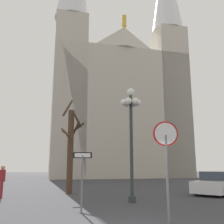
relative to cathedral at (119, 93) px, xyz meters
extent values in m
cube|color=#BCB5A5|center=(-0.13, 0.95, -3.46)|extent=(20.70, 13.05, 17.94)
pyramid|color=#BCB5A5|center=(0.46, -3.23, 7.26)|extent=(7.02, 2.94, 3.50)
cylinder|color=gold|center=(0.46, -3.23, 9.91)|extent=(0.70, 0.70, 1.80)
cube|color=#BCB5A5|center=(-7.16, -3.10, -1.29)|extent=(4.95, 4.95, 22.29)
cube|color=#BCB5A5|center=(7.74, -0.99, -1.29)|extent=(4.95, 4.95, 22.29)
cylinder|color=slate|center=(-2.36, -29.72, -11.10)|extent=(0.08, 0.08, 2.66)
cylinder|color=red|center=(-2.36, -29.72, -9.74)|extent=(0.79, 0.12, 0.79)
cylinder|color=white|center=(-2.36, -29.74, -9.74)|extent=(0.69, 0.07, 0.70)
cylinder|color=slate|center=(-4.98, -27.64, -11.39)|extent=(0.07, 0.07, 2.08)
cube|color=black|center=(-4.98, -27.64, -10.35)|extent=(0.71, 0.05, 0.22)
cube|color=white|center=(-4.98, -27.66, -10.35)|extent=(0.60, 0.03, 0.16)
cylinder|color=#2D3833|center=(-2.64, -25.13, -9.85)|extent=(0.16, 0.16, 5.16)
cylinder|color=#2D3833|center=(-2.64, -25.13, -12.28)|extent=(0.36, 0.36, 0.30)
sphere|color=white|center=(-2.64, -25.13, -7.08)|extent=(0.38, 0.38, 0.38)
sphere|color=white|center=(-2.29, -25.13, -7.63)|extent=(0.34, 0.34, 0.34)
cylinder|color=#2D3833|center=(-2.46, -25.13, -7.63)|extent=(0.05, 0.35, 0.05)
sphere|color=white|center=(-2.46, -24.82, -7.63)|extent=(0.34, 0.34, 0.34)
cylinder|color=#2D3833|center=(-2.55, -24.98, -7.63)|extent=(0.33, 0.22, 0.05)
sphere|color=white|center=(-2.82, -24.82, -7.63)|extent=(0.34, 0.34, 0.34)
cylinder|color=#2D3833|center=(-2.73, -24.98, -7.63)|extent=(0.33, 0.22, 0.05)
sphere|color=white|center=(-2.99, -25.13, -7.63)|extent=(0.34, 0.34, 0.34)
cylinder|color=#2D3833|center=(-2.82, -25.13, -7.63)|extent=(0.05, 0.35, 0.05)
sphere|color=white|center=(-2.82, -25.43, -7.63)|extent=(0.34, 0.34, 0.34)
cylinder|color=#2D3833|center=(-2.73, -25.28, -7.63)|extent=(0.33, 0.22, 0.05)
sphere|color=white|center=(-2.46, -25.43, -7.63)|extent=(0.34, 0.34, 0.34)
cylinder|color=#2D3833|center=(-2.55, -25.28, -7.63)|extent=(0.33, 0.22, 0.05)
cylinder|color=#473323|center=(-5.80, -21.08, -9.84)|extent=(0.38, 0.38, 5.18)
cylinder|color=#473323|center=(-6.12, -21.34, -8.71)|extent=(0.66, 0.77, 0.61)
cylinder|color=#473323|center=(-5.55, -20.53, -8.43)|extent=(1.23, 0.65, 0.90)
cylinder|color=#473323|center=(-5.43, -21.36, -7.87)|extent=(0.72, 0.90, 0.98)
cylinder|color=#473323|center=(-5.52, -20.86, -8.45)|extent=(0.61, 0.73, 0.97)
cylinder|color=#473323|center=(-6.07, -20.83, -7.05)|extent=(0.68, 0.70, 1.20)
cylinder|color=#473323|center=(-5.97, -21.39, -8.86)|extent=(0.74, 0.49, 0.57)
cube|color=silver|center=(3.29, -22.13, -11.95)|extent=(4.58, 4.38, 0.67)
cube|color=#333D47|center=(3.46, -21.97, -11.35)|extent=(2.97, 2.90, 0.52)
cylinder|color=black|center=(2.67, -23.76, -12.11)|extent=(0.62, 0.59, 0.64)
cylinder|color=black|center=(1.60, -22.58, -12.11)|extent=(0.62, 0.59, 0.64)
cylinder|color=black|center=(3.91, -20.49, -12.11)|extent=(0.62, 0.59, 0.64)
cylinder|color=maroon|center=(-9.31, -22.76, -12.01)|extent=(0.12, 0.12, 0.85)
cylinder|color=maroon|center=(-9.23, -22.90, -12.01)|extent=(0.12, 0.12, 0.85)
cylinder|color=maroon|center=(-9.27, -22.83, -11.27)|extent=(0.32, 0.32, 0.63)
sphere|color=tan|center=(-9.27, -22.83, -10.84)|extent=(0.23, 0.23, 0.23)
camera|label=1|loc=(-4.90, -37.78, -10.71)|focal=42.01mm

